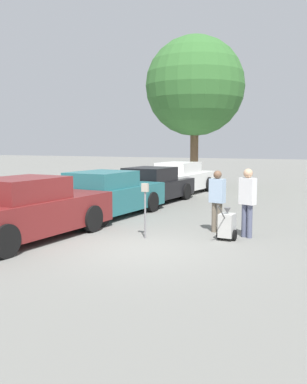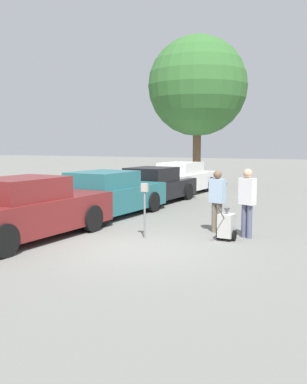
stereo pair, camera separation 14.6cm
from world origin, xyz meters
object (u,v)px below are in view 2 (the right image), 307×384
at_px(parked_car_maroon, 27,211).
at_px(person_supervisor, 247,198).
at_px(parked_car_teal, 106,195).
at_px(parked_car_black, 153,186).
at_px(equipment_cart, 226,225).
at_px(person_worker, 217,197).
at_px(parked_car_white, 182,179).
at_px(parking_meter, 145,200).

relative_size(parked_car_maroon, person_supervisor, 2.85).
bearing_deg(parked_car_teal, parked_car_black, 94.38).
bearing_deg(equipment_cart, person_worker, 124.07).
bearing_deg(parked_car_maroon, equipment_cart, 28.58).
distance_m(parked_car_white, equipment_cart, 10.14).
xyz_separation_m(person_worker, person_supervisor, (0.90, -0.30, 0.06)).
relative_size(parked_car_black, person_worker, 2.76).
relative_size(parked_car_white, parking_meter, 3.60).
bearing_deg(parked_car_white, parked_car_black, -85.63).
xyz_separation_m(parking_meter, person_worker, (1.51, 1.49, -0.01)).
height_order(parking_meter, person_worker, person_worker).
height_order(parked_car_maroon, person_supervisor, person_supervisor).
xyz_separation_m(parked_car_white, parking_meter, (2.67, -9.68, 0.28)).
bearing_deg(parked_car_white, person_worker, -58.61).
bearing_deg(parking_meter, person_worker, 44.53).
xyz_separation_m(parked_car_black, parked_car_white, (0.00, 3.37, 0.04)).
xyz_separation_m(person_worker, equipment_cart, (0.49, -0.80, -0.60)).
bearing_deg(parking_meter, parked_car_teal, 137.20).
distance_m(parked_car_maroon, person_worker, 5.09).
bearing_deg(parked_car_black, person_worker, -44.73).
bearing_deg(parked_car_maroon, person_worker, 39.19).
distance_m(parked_car_maroon, person_supervisor, 5.71).
bearing_deg(parking_meter, person_supervisor, 26.19).
height_order(parking_meter, equipment_cart, parking_meter).
bearing_deg(parked_car_white, parked_car_maroon, -85.62).
relative_size(parked_car_teal, parked_car_black, 1.09).
distance_m(parked_car_black, equipment_cart, 7.32).
height_order(person_supervisor, equipment_cart, person_supervisor).
bearing_deg(equipment_cart, parked_car_black, 132.21).
bearing_deg(parked_car_maroon, parked_car_black, 94.38).
distance_m(parked_car_maroon, parking_meter, 3.03).
relative_size(parked_car_maroon, parked_car_black, 1.08).
relative_size(parked_car_maroon, equipment_cart, 5.20).
height_order(parked_car_maroon, parked_car_black, parked_car_maroon).
bearing_deg(equipment_cart, parked_car_teal, 161.57).
height_order(parked_car_white, equipment_cart, parked_car_white).
xyz_separation_m(parked_car_black, person_supervisor, (5.08, -5.12, 0.36)).
bearing_deg(parked_car_black, parked_car_white, 94.37).
xyz_separation_m(parked_car_white, person_worker, (4.18, -8.19, 0.26)).
xyz_separation_m(parked_car_black, person_worker, (4.18, -4.82, 0.31)).
relative_size(parked_car_black, parked_car_white, 0.92).
height_order(parked_car_black, parking_meter, parked_car_black).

